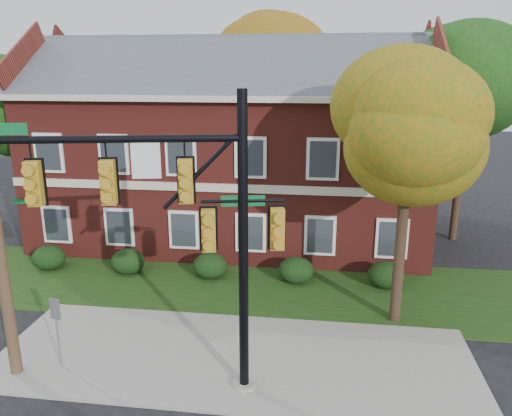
# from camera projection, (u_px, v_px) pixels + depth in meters

# --- Properties ---
(ground) EXTENTS (120.00, 120.00, 0.00)m
(ground) POSITION_uv_depth(u_px,v_px,m) (228.00, 379.00, 13.79)
(ground) COLOR black
(ground) RESTS_ON ground
(sidewalk) EXTENTS (14.00, 5.00, 0.08)m
(sidewalk) POSITION_uv_depth(u_px,v_px,m) (234.00, 358.00, 14.73)
(sidewalk) COLOR gray
(sidewalk) RESTS_ON ground
(grass_strip) EXTENTS (30.00, 6.00, 0.04)m
(grass_strip) POSITION_uv_depth(u_px,v_px,m) (256.00, 287.00, 19.51)
(grass_strip) COLOR #193811
(grass_strip) RESTS_ON ground
(apartment_building) EXTENTS (18.80, 8.80, 9.74)m
(apartment_building) POSITION_uv_depth(u_px,v_px,m) (232.00, 139.00, 24.10)
(apartment_building) COLOR maroon
(apartment_building) RESTS_ON ground
(hedge_far_left) EXTENTS (1.40, 1.26, 1.05)m
(hedge_far_left) POSITION_uv_depth(u_px,v_px,m) (49.00, 257.00, 21.18)
(hedge_far_left) COLOR black
(hedge_far_left) RESTS_ON ground
(hedge_left) EXTENTS (1.40, 1.26, 1.05)m
(hedge_left) POSITION_uv_depth(u_px,v_px,m) (128.00, 262.00, 20.74)
(hedge_left) COLOR black
(hedge_left) RESTS_ON ground
(hedge_center) EXTENTS (1.40, 1.26, 1.05)m
(hedge_center) POSITION_uv_depth(u_px,v_px,m) (210.00, 266.00, 20.29)
(hedge_center) COLOR black
(hedge_center) RESTS_ON ground
(hedge_right) EXTENTS (1.40, 1.26, 1.05)m
(hedge_right) POSITION_uv_depth(u_px,v_px,m) (296.00, 270.00, 19.85)
(hedge_right) COLOR black
(hedge_right) RESTS_ON ground
(hedge_far_right) EXTENTS (1.40, 1.26, 1.05)m
(hedge_far_right) POSITION_uv_depth(u_px,v_px,m) (386.00, 275.00, 19.40)
(hedge_far_right) COLOR black
(hedge_far_right) RESTS_ON ground
(tree_near_right) EXTENTS (4.50, 4.25, 8.58)m
(tree_near_right) POSITION_uv_depth(u_px,v_px,m) (419.00, 124.00, 15.00)
(tree_near_right) COLOR black
(tree_near_right) RESTS_ON ground
(tree_left_rear) EXTENTS (5.40, 5.10, 8.88)m
(tree_left_rear) POSITION_uv_depth(u_px,v_px,m) (27.00, 103.00, 23.81)
(tree_left_rear) COLOR black
(tree_left_rear) RESTS_ON ground
(tree_right_rear) EXTENTS (6.30, 5.95, 10.62)m
(tree_right_rear) POSITION_uv_depth(u_px,v_px,m) (479.00, 72.00, 22.62)
(tree_right_rear) COLOR black
(tree_right_rear) RESTS_ON ground
(tree_far_rear) EXTENTS (6.84, 6.46, 11.52)m
(tree_far_rear) POSITION_uv_depth(u_px,v_px,m) (275.00, 59.00, 30.36)
(tree_far_rear) COLOR black
(tree_far_rear) RESTS_ON ground
(traffic_signal) EXTENTS (6.92, 1.61, 7.85)m
(traffic_signal) POSITION_uv_depth(u_px,v_px,m) (184.00, 216.00, 11.96)
(traffic_signal) COLOR gray
(traffic_signal) RESTS_ON ground
(sign_post) EXTENTS (0.32, 0.10, 2.18)m
(sign_post) POSITION_uv_depth(u_px,v_px,m) (56.00, 322.00, 13.87)
(sign_post) COLOR slate
(sign_post) RESTS_ON ground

